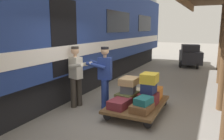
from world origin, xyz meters
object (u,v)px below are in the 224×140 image
suitcase_orange_carryall (154,93)px  suitcase_tan_vintage (129,81)px  porter_in_overalls (104,75)px  baggage_tug (190,56)px  suitcase_burgundy_valise (120,104)px  suitcase_teal_softside (144,101)px  suitcase_brown_leather (142,108)px  suitcase_yellow_case (149,78)px  train_car (24,33)px  luggage_cart (138,104)px  porter_by_door (76,75)px  suitcase_navy_fabric (149,88)px  suitcase_olive_duffel (127,97)px  suitcase_maroon_trunk (148,99)px  suitcase_slate_roller (128,89)px  suitcase_cream_canvas (134,93)px

suitcase_orange_carryall → suitcase_tan_vintage: suitcase_tan_vintage is taller
porter_in_overalls → baggage_tug: porter_in_overalls is taller
porter_in_overalls → suitcase_burgundy_valise: bearing=143.6°
suitcase_burgundy_valise → suitcase_teal_softside: 0.61m
suitcase_brown_leather → suitcase_yellow_case: (0.01, -0.59, 0.59)m
train_car → suitcase_brown_leather: bearing=178.5°
train_car → baggage_tug: train_car is taller
luggage_cart → porter_by_door: porter_by_door is taller
suitcase_burgundy_valise → suitcase_yellow_case: suitcase_yellow_case is taller
suitcase_navy_fabric → porter_in_overalls: bearing=2.7°
suitcase_brown_leather → suitcase_olive_duffel: suitcase_olive_duffel is taller
suitcase_orange_carryall → suitcase_teal_softside: 1.03m
suitcase_maroon_trunk → suitcase_orange_carryall: size_ratio=0.83×
luggage_cart → train_car: bearing=7.2°
suitcase_yellow_case → suitcase_teal_softside: bearing=93.2°
baggage_tug → suitcase_yellow_case: bearing=88.6°
suitcase_tan_vintage → baggage_tug: size_ratio=0.28×
suitcase_burgundy_valise → suitcase_navy_fabric: suitcase_navy_fabric is taller
train_car → suitcase_orange_carryall: train_car is taller
suitcase_slate_roller → porter_in_overalls: size_ratio=0.23×
suitcase_navy_fabric → suitcase_teal_softside: (-0.03, 0.52, -0.17)m
train_car → suitcase_yellow_case: 3.90m
porter_in_overalls → train_car: bearing=9.2°
suitcase_cream_canvas → suitcase_brown_leather: (-0.57, 1.06, -0.00)m
suitcase_slate_roller → suitcase_tan_vintage: bearing=-99.6°
suitcase_maroon_trunk → porter_by_door: bearing=8.2°
suitcase_burgundy_valise → baggage_tug: bearing=-95.1°
luggage_cart → porter_in_overalls: bearing=1.9°
suitcase_slate_roller → porter_by_door: 1.50m
suitcase_navy_fabric → porter_in_overalls: size_ratio=0.22×
suitcase_navy_fabric → suitcase_tan_vintage: bearing=-2.8°
luggage_cart → suitcase_orange_carryall: 0.63m
porter_by_door → suitcase_olive_duffel: bearing=-168.6°
suitcase_maroon_trunk → suitcase_burgundy_valise: bearing=42.9°
suitcase_tan_vintage → baggage_tug: bearing=-95.3°
suitcase_orange_carryall → suitcase_tan_vintage: bearing=40.7°
luggage_cart → baggage_tug: bearing=-93.4°
suitcase_cream_canvas → suitcase_maroon_trunk: size_ratio=1.22×
suitcase_maroon_trunk → porter_in_overalls: bearing=1.4°
train_car → suitcase_orange_carryall: size_ratio=34.96×
suitcase_orange_carryall → porter_in_overalls: (1.24, 0.56, 0.50)m
train_car → porter_in_overalls: 2.75m
suitcase_orange_carryall → suitcase_navy_fabric: suitcase_navy_fabric is taller
suitcase_maroon_trunk → suitcase_olive_duffel: (0.57, 0.00, -0.03)m
train_car → suitcase_teal_softside: (-3.74, 0.06, -1.53)m
luggage_cart → porter_in_overalls: porter_in_overalls is taller
train_car → suitcase_brown_leather: size_ratio=35.85×
suitcase_cream_canvas → suitcase_yellow_case: 0.94m
suitcase_maroon_trunk → suitcase_yellow_case: (0.01, -0.07, 0.53)m
suitcase_yellow_case → porter_in_overalls: porter_in_overalls is taller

